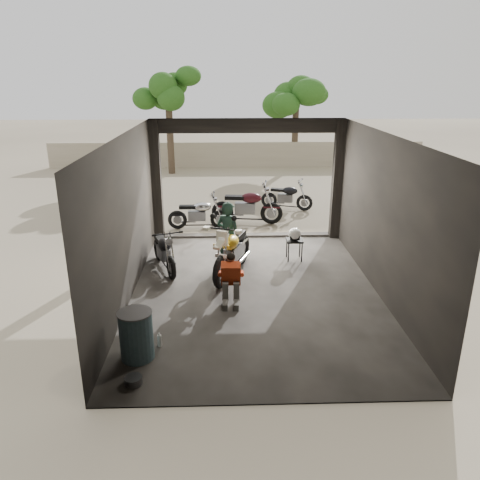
{
  "coord_description": "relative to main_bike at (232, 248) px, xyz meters",
  "views": [
    {
      "loc": [
        -0.6,
        -8.72,
        4.23
      ],
      "look_at": [
        -0.29,
        0.6,
        0.94
      ],
      "focal_mm": 35.0,
      "sensor_mm": 36.0,
      "label": 1
    }
  ],
  "objects": [
    {
      "name": "rider",
      "position": [
        -0.08,
        0.32,
        0.16
      ],
      "size": [
        0.7,
        0.63,
        1.6
      ],
      "primitive_type": "imported",
      "rotation": [
        0.0,
        0.0,
        2.59
      ],
      "color": "#162C24",
      "rests_on": "ground"
    },
    {
      "name": "oil_drum",
      "position": [
        -1.55,
        -3.27,
        -0.23
      ],
      "size": [
        0.61,
        0.61,
        0.81
      ],
      "primitive_type": "cylinder",
      "rotation": [
        0.0,
        0.0,
        0.19
      ],
      "color": "#3C5A65",
      "rests_on": "ground"
    },
    {
      "name": "sign_post",
      "position": [
        3.77,
        1.65,
        0.9
      ],
      "size": [
        0.76,
        0.08,
        2.29
      ],
      "rotation": [
        0.0,
        0.0,
        0.19
      ],
      "color": "black",
      "rests_on": "ground"
    },
    {
      "name": "helmet",
      "position": [
        1.49,
        0.78,
        0.04
      ],
      "size": [
        0.37,
        0.38,
        0.29
      ],
      "primitive_type": "ellipsoid",
      "rotation": [
        0.0,
        0.0,
        -0.23
      ],
      "color": "white",
      "rests_on": "stool"
    },
    {
      "name": "main_bike",
      "position": [
        0.0,
        0.0,
        0.0
      ],
      "size": [
        1.41,
        2.07,
        1.28
      ],
      "primitive_type": null,
      "rotation": [
        0.0,
        0.0,
        -0.36
      ],
      "color": "beige",
      "rests_on": "ground"
    },
    {
      "name": "outside_bike_c",
      "position": [
        1.9,
        5.32,
        -0.13
      ],
      "size": [
        1.63,
        1.09,
        1.02
      ],
      "primitive_type": null,
      "rotation": [
        0.0,
        0.0,
        1.23
      ],
      "color": "black",
      "rests_on": "ground"
    },
    {
      "name": "outside_bike_b",
      "position": [
        0.51,
        3.81,
        -0.01
      ],
      "size": [
        1.94,
        1.01,
        1.26
      ],
      "primitive_type": null,
      "rotation": [
        0.0,
        0.0,
        1.44
      ],
      "color": "#441017",
      "rests_on": "ground"
    },
    {
      "name": "tree_left",
      "position": [
        -2.55,
        11.55,
        3.35
      ],
      "size": [
        2.2,
        2.2,
        5.6
      ],
      "color": "#382B1E",
      "rests_on": "ground"
    },
    {
      "name": "garage",
      "position": [
        0.45,
        -0.4,
        0.64
      ],
      "size": [
        7.0,
        7.13,
        3.2
      ],
      "color": "#2D2B28",
      "rests_on": "ground"
    },
    {
      "name": "ground",
      "position": [
        0.45,
        -0.95,
        -0.64
      ],
      "size": [
        80.0,
        80.0,
        0.0
      ],
      "primitive_type": "plane",
      "color": "#7A6D56",
      "rests_on": "ground"
    },
    {
      "name": "boundary_wall",
      "position": [
        0.45,
        13.05,
        -0.04
      ],
      "size": [
        18.0,
        0.3,
        1.2
      ],
      "primitive_type": "cube",
      "color": "gray",
      "rests_on": "ground"
    },
    {
      "name": "tree_right",
      "position": [
        3.25,
        13.05,
        2.92
      ],
      "size": [
        2.2,
        2.2,
        5.0
      ],
      "color": "#382B1E",
      "rests_on": "ground"
    },
    {
      "name": "stool",
      "position": [
        1.5,
        0.8,
        -0.18
      ],
      "size": [
        0.38,
        0.38,
        0.53
      ],
      "rotation": [
        0.0,
        0.0,
        -0.29
      ],
      "color": "black",
      "rests_on": "ground"
    },
    {
      "name": "left_bike",
      "position": [
        -1.55,
        0.34,
        -0.13
      ],
      "size": [
        1.12,
        1.64,
        1.02
      ],
      "primitive_type": null,
      "rotation": [
        0.0,
        0.0,
        0.37
      ],
      "color": "black",
      "rests_on": "ground"
    },
    {
      "name": "outside_bike_a",
      "position": [
        -0.92,
        3.32,
        -0.12
      ],
      "size": [
        1.55,
        0.64,
        1.05
      ],
      "primitive_type": null,
      "rotation": [
        0.0,
        0.0,
        1.57
      ],
      "color": "black",
      "rests_on": "ground"
    },
    {
      "name": "mechanic",
      "position": [
        -0.05,
        -1.46,
        -0.15
      ],
      "size": [
        0.52,
        0.7,
        0.98
      ],
      "primitive_type": null,
      "rotation": [
        0.0,
        0.0,
        -0.04
      ],
      "color": "#C5401A",
      "rests_on": "ground"
    }
  ]
}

